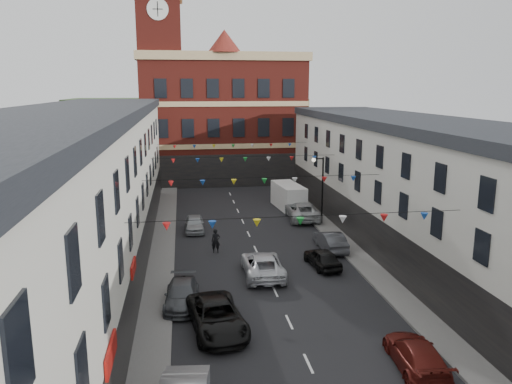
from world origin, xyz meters
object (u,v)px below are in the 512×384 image
car_right_f (302,211)px  pedestrian (216,241)px  car_left_c (217,317)px  car_right_e (330,241)px  moving_car (263,265)px  white_van (288,196)px  car_left_e (194,224)px  street_lamp (320,181)px  car_right_c (416,355)px  car_left_d (182,295)px  car_right_d (322,258)px

car_right_f → pedestrian: size_ratio=3.20×
car_left_c → car_right_e: (9.27, 11.37, -0.04)m
moving_car → white_van: white_van is taller
car_left_c → car_right_e: size_ratio=1.25×
car_left_e → car_right_e: size_ratio=0.91×
street_lamp → car_right_c: (-2.07, -23.08, -3.24)m
car_left_d → pedestrian: size_ratio=2.48×
car_left_d → car_right_e: size_ratio=1.03×
car_right_c → white_van: bearing=-86.1°
car_left_d → car_right_c: size_ratio=0.97×
car_right_c → pedestrian: (-7.48, 16.71, 0.23)m
car_left_d → car_right_f: car_right_f is taller
car_left_d → car_right_e: 13.69m
car_left_c → car_right_e: car_left_c is taller
car_left_d → white_van: (10.65, 21.52, 0.58)m
car_left_d → pedestrian: pedestrian is taller
car_left_c → car_right_c: car_left_c is taller
car_right_e → white_van: size_ratio=0.78×
street_lamp → white_van: 7.07m
car_right_e → white_van: bearing=-89.9°
car_left_e → pedestrian: size_ratio=2.19×
car_right_d → car_left_d: bearing=19.9°
car_right_f → moving_car: (-5.82, -13.31, -0.06)m
white_van → car_right_f: bearing=-91.5°
car_right_c → car_right_f: car_right_f is taller
car_left_d → car_right_d: car_right_d is taller
street_lamp → moving_car: bearing=-121.2°
street_lamp → car_left_d: street_lamp is taller
car_right_c → moving_car: moving_car is taller
street_lamp → moving_car: size_ratio=1.13×
car_left_e → car_right_e: car_right_e is taller
car_left_c → street_lamp: bearing=52.7°
car_right_d → moving_car: size_ratio=0.73×
moving_car → car_left_d: bearing=37.3°
car_left_d → white_van: size_ratio=0.80×
street_lamp → car_right_c: size_ratio=1.32×
car_left_d → car_left_e: size_ratio=1.13×
car_left_c → car_right_f: car_right_f is taller
white_van → street_lamp: bearing=-83.7°
car_right_c → car_right_e: bearing=-88.4°
car_right_e → white_van: 13.38m
moving_car → pedestrian: 5.64m
car_left_c → moving_car: bearing=55.8°
car_left_d → car_right_d: (9.40, 4.70, 0.02)m
car_right_d → white_van: bearing=-101.0°
car_left_d → car_right_c: 12.76m
car_left_e → car_right_f: car_right_f is taller
car_left_c → car_left_e: (-0.63, 17.87, -0.08)m
car_right_f → white_van: (-0.35, 4.41, 0.42)m
car_right_d → pedestrian: size_ratio=2.16×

